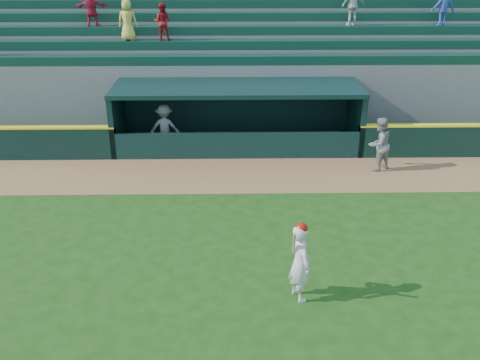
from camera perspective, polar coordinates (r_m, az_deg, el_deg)
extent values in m
plane|color=#1C4411|center=(14.23, 0.11, -7.44)|extent=(120.00, 120.00, 0.00)
cube|color=olive|center=(18.58, -0.18, 0.53)|extent=(40.00, 3.00, 0.01)
imported|color=gray|center=(19.32, 14.60, 3.72)|extent=(1.18, 1.12, 1.92)
imported|color=#A4A39E|center=(20.84, -8.03, 5.59)|extent=(1.16, 0.68, 1.79)
cube|color=slate|center=(21.17, -0.29, 3.61)|extent=(9.00, 2.60, 0.04)
cube|color=black|center=(21.25, -12.88, 6.30)|extent=(0.20, 2.60, 2.30)
cube|color=black|center=(21.35, 12.23, 6.45)|extent=(0.20, 2.60, 2.30)
cube|color=black|center=(22.04, -0.34, 7.55)|extent=(9.40, 0.20, 2.30)
cube|color=black|center=(20.46, -0.30, 9.81)|extent=(9.40, 2.80, 0.16)
cube|color=black|center=(19.85, -0.25, 3.67)|extent=(9.00, 0.16, 1.00)
cube|color=brown|center=(21.84, -0.32, 4.91)|extent=(8.40, 0.45, 0.10)
cube|color=slate|center=(22.46, -0.36, 8.68)|extent=(34.00, 0.85, 2.91)
cube|color=#0F3828|center=(21.96, -0.36, 12.71)|extent=(34.00, 0.60, 0.36)
cube|color=slate|center=(23.22, -0.38, 9.78)|extent=(34.00, 0.85, 3.36)
cube|color=#0F3828|center=(22.71, -0.39, 14.25)|extent=(34.00, 0.60, 0.36)
cube|color=slate|center=(23.99, -0.41, 10.80)|extent=(34.00, 0.85, 3.81)
cube|color=#0F3828|center=(23.48, -0.42, 15.69)|extent=(34.00, 0.60, 0.36)
cube|color=slate|center=(24.77, -0.43, 11.77)|extent=(34.00, 0.85, 4.26)
cube|color=#0F3828|center=(24.26, -0.45, 17.04)|extent=(34.00, 0.60, 0.36)
cube|color=slate|center=(25.55, -0.45, 12.67)|extent=(34.00, 0.85, 4.71)
cube|color=#0F3828|center=(25.05, -0.47, 18.30)|extent=(34.00, 0.60, 0.36)
cube|color=slate|center=(26.34, -0.47, 13.52)|extent=(34.00, 0.85, 5.16)
cube|color=slate|center=(27.14, -0.49, 14.32)|extent=(34.00, 0.85, 5.61)
cube|color=slate|center=(27.71, -0.51, 14.52)|extent=(34.50, 0.30, 5.61)
imported|color=silver|center=(23.93, 11.97, 17.78)|extent=(1.02, 0.57, 1.64)
imported|color=#AD1A33|center=(24.08, -15.56, 17.30)|extent=(1.39, 0.46, 1.49)
imported|color=#CFC549|center=(22.96, -11.92, 16.34)|extent=(0.82, 0.57, 1.59)
imported|color=maroon|center=(22.76, -8.30, 16.37)|extent=(0.75, 0.60, 1.47)
imported|color=#274191|center=(25.02, 20.86, 16.98)|extent=(1.08, 0.69, 1.58)
imported|color=silver|center=(12.07, 6.40, -8.73)|extent=(0.67, 0.80, 1.87)
sphere|color=#A51609|center=(11.62, 6.59, -5.16)|extent=(0.27, 0.27, 0.27)
cylinder|color=tan|center=(11.53, 5.78, -6.71)|extent=(0.14, 0.53, 0.76)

